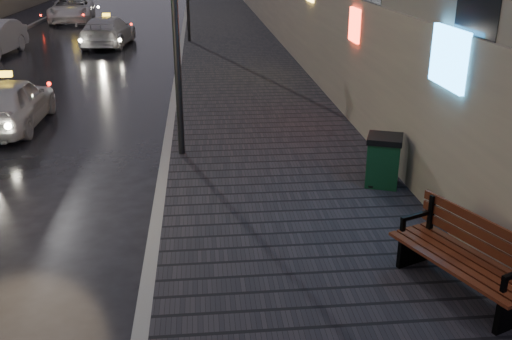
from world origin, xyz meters
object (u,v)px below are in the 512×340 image
(taxi_far, at_px, (72,9))
(trash_bin, at_px, (383,160))
(bench, at_px, (466,256))
(taxi_mid, at_px, (108,31))
(taxi_near, at_px, (9,103))

(taxi_far, bearing_deg, trash_bin, -73.72)
(trash_bin, bearing_deg, bench, -69.53)
(trash_bin, distance_m, taxi_mid, 19.55)
(taxi_near, bearing_deg, taxi_mid, -92.25)
(trash_bin, distance_m, taxi_far, 29.78)
(bench, bearing_deg, taxi_mid, 87.05)
(bench, relative_size, trash_bin, 2.20)
(taxi_near, bearing_deg, taxi_far, -82.16)
(bench, distance_m, taxi_mid, 22.92)
(taxi_mid, relative_size, taxi_far, 0.87)
(taxi_far, bearing_deg, taxi_near, -88.43)
(trash_bin, relative_size, taxi_near, 0.25)
(bench, xyz_separation_m, taxi_mid, (-7.57, 21.63, 0.01))
(taxi_near, distance_m, taxi_far, 22.83)
(trash_bin, xyz_separation_m, taxi_near, (-8.26, 4.97, 0.02))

